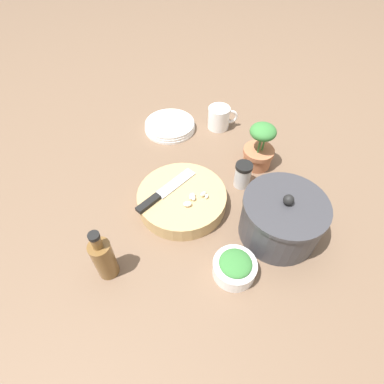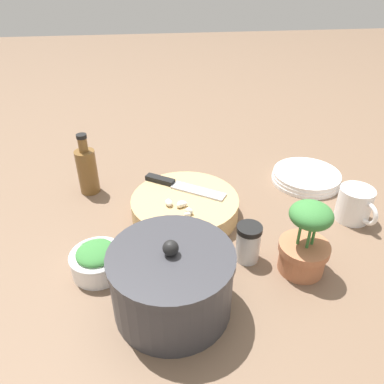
# 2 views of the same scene
# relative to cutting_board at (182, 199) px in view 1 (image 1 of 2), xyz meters

# --- Properties ---
(ground_plane) EXTENTS (5.00, 5.00, 0.00)m
(ground_plane) POSITION_rel_cutting_board_xyz_m (-0.09, 0.02, -0.03)
(ground_plane) COLOR brown
(cutting_board) EXTENTS (0.27, 0.27, 0.05)m
(cutting_board) POSITION_rel_cutting_board_xyz_m (0.00, 0.00, 0.00)
(cutting_board) COLOR tan
(cutting_board) RESTS_ON ground_plane
(chef_knife) EXTENTS (0.20, 0.15, 0.01)m
(chef_knife) POSITION_rel_cutting_board_xyz_m (0.01, -0.06, 0.03)
(chef_knife) COLOR black
(chef_knife) RESTS_ON cutting_board
(garlic_cloves) EXTENTS (0.07, 0.07, 0.02)m
(garlic_cloves) POSITION_rel_cutting_board_xyz_m (0.02, 0.04, 0.03)
(garlic_cloves) COLOR silver
(garlic_cloves) RESTS_ON cutting_board
(herb_bowl) EXTENTS (0.11, 0.11, 0.06)m
(herb_bowl) POSITION_rel_cutting_board_xyz_m (0.20, 0.18, 0.01)
(herb_bowl) COLOR white
(herb_bowl) RESTS_ON ground_plane
(spice_jar) EXTENTS (0.05, 0.05, 0.09)m
(spice_jar) POSITION_rel_cutting_board_xyz_m (-0.12, 0.18, 0.02)
(spice_jar) COLOR silver
(spice_jar) RESTS_ON ground_plane
(coffee_mug) EXTENTS (0.08, 0.11, 0.09)m
(coffee_mug) POSITION_rel_cutting_board_xyz_m (-0.41, 0.07, 0.02)
(coffee_mug) COLOR white
(coffee_mug) RESTS_ON ground_plane
(plate_stack) EXTENTS (0.20, 0.20, 0.03)m
(plate_stack) POSITION_rel_cutting_board_xyz_m (-0.37, -0.12, -0.01)
(plate_stack) COLOR white
(plate_stack) RESTS_ON ground_plane
(oil_bottle) EXTENTS (0.05, 0.05, 0.17)m
(oil_bottle) POSITION_rel_cutting_board_xyz_m (0.25, -0.15, 0.04)
(oil_bottle) COLOR brown
(oil_bottle) RESTS_ON ground_plane
(stock_pot) EXTENTS (0.23, 0.23, 0.16)m
(stock_pot) POSITION_rel_cutting_board_xyz_m (0.05, 0.29, 0.04)
(stock_pot) COLOR #38383D
(stock_pot) RESTS_ON ground_plane
(potted_herb) EXTENTS (0.10, 0.10, 0.17)m
(potted_herb) POSITION_rel_cutting_board_xyz_m (-0.22, 0.22, 0.05)
(potted_herb) COLOR #B26B47
(potted_herb) RESTS_ON ground_plane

